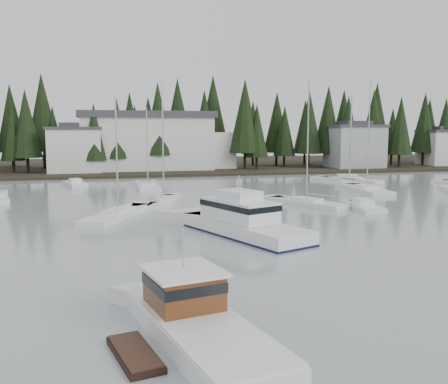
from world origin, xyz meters
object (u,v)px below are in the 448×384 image
Objects in this scene: house_west at (75,149)px; harbor_inn at (158,141)px; sailboat_0 at (367,191)px; sailboat_12 at (350,181)px; house_east_b at (443,147)px; lobster_boat_brown at (195,326)px; sailboat_5 at (148,188)px; sailboat_10 at (349,180)px; runabout_3 at (75,185)px; sailboat_3 at (164,203)px; runabout_1 at (363,208)px; sailboat_6 at (118,216)px; house_east_a at (355,145)px; cabin_cruiser_center at (242,224)px; sailboat_7 at (306,204)px.

house_west is 15.45m from harbor_inn.
sailboat_0 is 1.12× the size of sailboat_12.
house_west is 76.01m from house_east_b.
sailboat_5 reaches higher than lobster_boat_brown.
runabout_3 is at bearing 111.56° from sailboat_10.
sailboat_0 is 1.08× the size of sailboat_3.
house_west reaches higher than runabout_1.
lobster_boat_brown is at bearing -148.85° from sailboat_6.
house_east_a is 25.44m from sailboat_12.
sailboat_5 is at bearing 120.68° from sailboat_10.
harbor_inn is 26.36m from runabout_3.
house_west is at bearing -6.75° from cabin_cruiser_center.
house_east_b is 0.69× the size of sailboat_7.
house_west is 41.10m from sailboat_3.
sailboat_10 is at bearing -110.24° from runabout_3.
sailboat_6 is (6.16, -46.25, -4.60)m from house_west.
house_east_a is 0.92× the size of sailboat_6.
sailboat_6 is (-2.08, 28.32, -0.47)m from lobster_boat_brown.
harbor_inn is at bearing -15.17° from sailboat_7.
sailboat_7 is (15.12, -19.62, 0.03)m from sailboat_5.
harbor_inn is at bearing 173.64° from house_east_a.
house_east_b is 67.08m from sailboat_7.
sailboat_3 is at bearing -171.60° from runabout_3.
sailboat_12 is (-34.29, -23.74, -4.34)m from house_east_b.
sailboat_10 is at bearing -25.15° from house_west.
cabin_cruiser_center is at bearing -177.04° from runabout_3.
house_east_b is at bearing -44.68° from sailboat_3.
house_west is 1.69× the size of runabout_3.
cabin_cruiser_center is at bearing -33.54° from lobster_boat_brown.
sailboat_0 reaches higher than house_east_a.
sailboat_5 is (-4.39, 32.62, -0.73)m from cabin_cruiser_center.
sailboat_3 is at bearing -17.39° from lobster_boat_brown.
house_east_a is at bearing -34.75° from sailboat_3.
harbor_inn is at bearing 8.26° from sailboat_3.
sailboat_7 reaches higher than runabout_1.
lobster_boat_brown is 1.73× the size of runabout_3.
harbor_inn is 2.55× the size of sailboat_5.
sailboat_5 is at bearing -14.14° from cabin_cruiser_center.
house_west is 1.39× the size of runabout_1.
lobster_boat_brown is at bearing -171.27° from sailboat_3.
harbor_inn is at bearing -50.84° from runabout_3.
house_east_b is 41.93m from sailboat_12.
sailboat_5 is 0.83× the size of sailboat_10.
house_east_b is 39.48m from sailboat_10.
house_west reaches higher than house_east_b.
runabout_3 is (-14.15, -21.52, -5.64)m from harbor_inn.
harbor_inn reaches higher than runabout_1.
sailboat_5 is (10.78, -23.78, -4.60)m from house_west.
runabout_1 is at bearing -51.76° from lobster_boat_brown.
house_west is at bearing 25.09° from sailboat_5.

